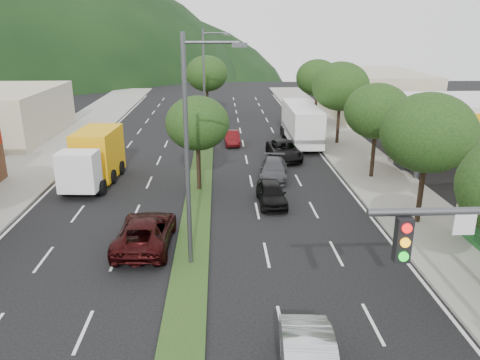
{
  "coord_description": "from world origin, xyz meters",
  "views": [
    {
      "loc": [
        1.37,
        -10.89,
        10.2
      ],
      "look_at": [
        2.43,
        12.87,
        2.35
      ],
      "focal_mm": 35.0,
      "sensor_mm": 36.0,
      "label": 1
    }
  ],
  "objects_px": {
    "car_queue_b": "(274,169)",
    "box_truck": "(95,159)",
    "streetlight_mid": "(206,79)",
    "tree_r_c": "(377,111)",
    "car_queue_d": "(284,150)",
    "car_queue_c": "(232,138)",
    "tree_r_e": "(317,78)",
    "car_queue_a": "(271,193)",
    "tree_r_d": "(341,86)",
    "tree_med_near": "(197,123)",
    "streetlight_near": "(191,143)",
    "suv_maroon": "(145,232)",
    "tree_r_b": "(428,133)",
    "tree_med_far": "(207,74)",
    "motorhome": "(301,123)"
  },
  "relations": [
    {
      "from": "tree_r_b",
      "to": "streetlight_near",
      "type": "bearing_deg",
      "value": -161.27
    },
    {
      "from": "tree_r_d",
      "to": "tree_med_near",
      "type": "height_order",
      "value": "tree_r_d"
    },
    {
      "from": "tree_r_c",
      "to": "motorhome",
      "type": "height_order",
      "value": "tree_r_c"
    },
    {
      "from": "car_queue_a",
      "to": "streetlight_mid",
      "type": "bearing_deg",
      "value": 101.92
    },
    {
      "from": "car_queue_b",
      "to": "car_queue_a",
      "type": "bearing_deg",
      "value": -90.42
    },
    {
      "from": "car_queue_c",
      "to": "box_truck",
      "type": "relative_size",
      "value": 0.51
    },
    {
      "from": "tree_r_b",
      "to": "streetlight_mid",
      "type": "bearing_deg",
      "value": 119.32
    },
    {
      "from": "tree_r_b",
      "to": "car_queue_c",
      "type": "height_order",
      "value": "tree_r_b"
    },
    {
      "from": "tree_r_d",
      "to": "box_truck",
      "type": "distance_m",
      "value": 21.82
    },
    {
      "from": "car_queue_a",
      "to": "tree_r_d",
      "type": "bearing_deg",
      "value": 61.25
    },
    {
      "from": "car_queue_a",
      "to": "tree_med_near",
      "type": "bearing_deg",
      "value": 147.16
    },
    {
      "from": "tree_r_c",
      "to": "tree_med_near",
      "type": "xyz_separation_m",
      "value": [
        -12.0,
        -2.0,
        -0.32
      ]
    },
    {
      "from": "car_queue_b",
      "to": "streetlight_mid",
      "type": "bearing_deg",
      "value": 118.78
    },
    {
      "from": "car_queue_c",
      "to": "car_queue_d",
      "type": "distance_m",
      "value": 6.45
    },
    {
      "from": "streetlight_near",
      "to": "motorhome",
      "type": "xyz_separation_m",
      "value": [
        8.56,
        22.41,
        -3.73
      ]
    },
    {
      "from": "tree_r_c",
      "to": "streetlight_mid",
      "type": "distance_m",
      "value": 17.57
    },
    {
      "from": "tree_r_e",
      "to": "car_queue_a",
      "type": "bearing_deg",
      "value": -107.04
    },
    {
      "from": "car_queue_b",
      "to": "box_truck",
      "type": "xyz_separation_m",
      "value": [
        -12.25,
        -0.22,
        0.98
      ]
    },
    {
      "from": "tree_r_d",
      "to": "car_queue_d",
      "type": "xyz_separation_m",
      "value": [
        -5.46,
        -4.7,
        -4.47
      ]
    },
    {
      "from": "tree_med_far",
      "to": "suv_maroon",
      "type": "xyz_separation_m",
      "value": [
        -2.27,
        -34.07,
        -4.25
      ]
    },
    {
      "from": "tree_r_c",
      "to": "car_queue_c",
      "type": "distance_m",
      "value": 14.63
    },
    {
      "from": "suv_maroon",
      "to": "streetlight_mid",
      "type": "bearing_deg",
      "value": -94.58
    },
    {
      "from": "suv_maroon",
      "to": "tree_med_far",
      "type": "bearing_deg",
      "value": -92.26
    },
    {
      "from": "tree_r_b",
      "to": "motorhome",
      "type": "xyz_separation_m",
      "value": [
        -3.23,
        18.41,
        -3.18
      ]
    },
    {
      "from": "tree_r_e",
      "to": "car_queue_b",
      "type": "distance_m",
      "value": 21.29
    },
    {
      "from": "tree_med_near",
      "to": "streetlight_near",
      "type": "height_order",
      "value": "streetlight_near"
    },
    {
      "from": "tree_r_d",
      "to": "suv_maroon",
      "type": "distance_m",
      "value": 25.02
    },
    {
      "from": "car_queue_b",
      "to": "box_truck",
      "type": "relative_size",
      "value": 0.63
    },
    {
      "from": "car_queue_d",
      "to": "box_truck",
      "type": "distance_m",
      "value": 14.65
    },
    {
      "from": "tree_r_e",
      "to": "car_queue_a",
      "type": "relative_size",
      "value": 1.69
    },
    {
      "from": "suv_maroon",
      "to": "car_queue_b",
      "type": "height_order",
      "value": "suv_maroon"
    },
    {
      "from": "tree_med_far",
      "to": "motorhome",
      "type": "height_order",
      "value": "tree_med_far"
    },
    {
      "from": "streetlight_mid",
      "to": "car_queue_b",
      "type": "bearing_deg",
      "value": -68.79
    },
    {
      "from": "tree_med_near",
      "to": "suv_maroon",
      "type": "bearing_deg",
      "value": -105.73
    },
    {
      "from": "streetlight_near",
      "to": "streetlight_mid",
      "type": "height_order",
      "value": "same"
    },
    {
      "from": "car_queue_c",
      "to": "tree_r_e",
      "type": "bearing_deg",
      "value": 43.0
    },
    {
      "from": "car_queue_b",
      "to": "car_queue_d",
      "type": "height_order",
      "value": "car_queue_d"
    },
    {
      "from": "tree_r_d",
      "to": "car_queue_c",
      "type": "bearing_deg",
      "value": 178.18
    },
    {
      "from": "car_queue_a",
      "to": "motorhome",
      "type": "xyz_separation_m",
      "value": [
        4.34,
        15.1,
        1.17
      ]
    },
    {
      "from": "car_queue_b",
      "to": "box_truck",
      "type": "height_order",
      "value": "box_truck"
    },
    {
      "from": "tree_med_far",
      "to": "car_queue_d",
      "type": "xyz_separation_m",
      "value": [
        6.54,
        -18.7,
        -4.3
      ]
    },
    {
      "from": "tree_r_e",
      "to": "suv_maroon",
      "type": "height_order",
      "value": "tree_r_e"
    },
    {
      "from": "suv_maroon",
      "to": "motorhome",
      "type": "height_order",
      "value": "motorhome"
    },
    {
      "from": "suv_maroon",
      "to": "motorhome",
      "type": "bearing_deg",
      "value": -116.78
    },
    {
      "from": "tree_r_d",
      "to": "tree_r_e",
      "type": "distance_m",
      "value": 10.0
    },
    {
      "from": "car_queue_b",
      "to": "box_truck",
      "type": "bearing_deg",
      "value": -171.4
    },
    {
      "from": "tree_r_d",
      "to": "tree_med_far",
      "type": "relative_size",
      "value": 1.03
    },
    {
      "from": "tree_r_c",
      "to": "streetlight_mid",
      "type": "xyz_separation_m",
      "value": [
        -11.79,
        13.0,
        0.84
      ]
    },
    {
      "from": "streetlight_mid",
      "to": "car_queue_c",
      "type": "xyz_separation_m",
      "value": [
        2.27,
        -2.7,
        -4.97
      ]
    },
    {
      "from": "tree_med_near",
      "to": "tree_med_far",
      "type": "relative_size",
      "value": 0.87
    }
  ]
}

